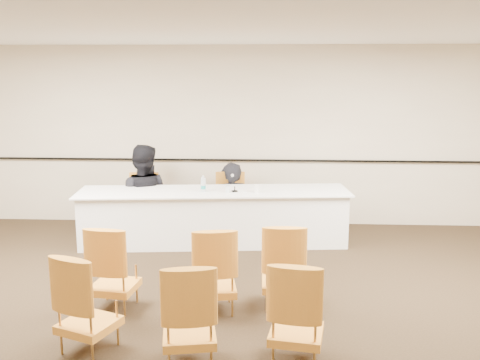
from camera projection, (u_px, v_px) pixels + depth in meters
The scene contains 20 objects.
floor at pixel (211, 331), 5.35m from camera, with size 10.00×10.00×0.00m, color black.
ceiling at pixel (208, 20), 4.77m from camera, with size 10.00×10.00×0.00m, color white.
wall_back at pixel (236, 136), 8.98m from camera, with size 10.00×0.04×3.00m, color beige.
wall_rail at pixel (236, 160), 9.02m from camera, with size 9.80×0.04×0.03m, color black.
panel_table at pixel (214, 217), 8.08m from camera, with size 4.05×0.93×0.81m, color white, non-canonical shape.
panelist_main at pixel (231, 214), 8.69m from camera, with size 0.62×0.41×1.70m, color black.
panelist_main_chair at pixel (231, 203), 8.65m from camera, with size 0.50×0.50×0.95m, color orange, non-canonical shape.
panelist_second at pixel (143, 202), 8.59m from camera, with size 0.90×0.70×1.86m, color black.
panelist_second_chair at pixel (143, 204), 8.59m from camera, with size 0.50×0.50×0.95m, color orange, non-canonical shape.
papers at pixel (254, 191), 7.97m from camera, with size 0.30×0.22×0.00m, color white.
microphone at pixel (235, 183), 7.90m from camera, with size 0.09×0.18×0.25m, color black, non-canonical shape.
water_bottle at pixel (203, 184), 7.90m from camera, with size 0.07×0.07×0.24m, color teal, non-canonical shape.
drinking_glass at pixel (228, 189), 7.86m from camera, with size 0.06×0.06×0.10m, color silver.
coffee_cup at pixel (256, 189), 7.84m from camera, with size 0.08×0.08×0.13m, color white.
aud_chair_front_left at pixel (114, 267), 5.78m from camera, with size 0.50×0.50×0.95m, color orange, non-canonical shape.
aud_chair_front_mid at pixel (214, 269), 5.73m from camera, with size 0.50×0.50×0.95m, color orange, non-canonical shape.
aud_chair_front_right at pixel (283, 264), 5.86m from camera, with size 0.50×0.50×0.95m, color orange, non-canonical shape.
aud_chair_back_left at pixel (88, 302), 4.90m from camera, with size 0.50×0.50×0.95m, color orange, non-canonical shape.
aud_chair_back_mid at pixel (189, 312), 4.69m from camera, with size 0.50×0.50×0.95m, color orange, non-canonical shape.
aud_chair_back_right at pixel (297, 310), 4.73m from camera, with size 0.50×0.50×0.95m, color orange, non-canonical shape.
Camera 1 is at (0.55, -4.93, 2.53)m, focal length 40.00 mm.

